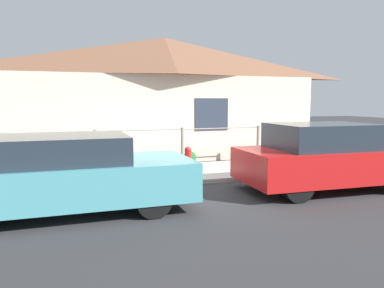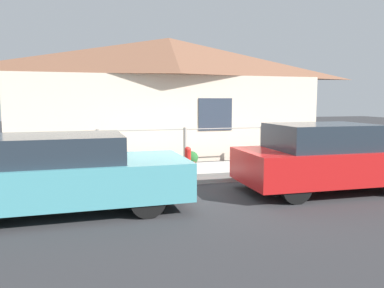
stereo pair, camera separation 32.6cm
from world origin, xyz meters
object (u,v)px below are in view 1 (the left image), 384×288
object	(u,v)px
car_right	(325,157)
potted_plant_near_hydrant	(190,159)
fire_hydrant	(188,162)
car_left	(65,174)

from	to	relation	value
car_right	potted_plant_near_hydrant	bearing A→B (deg)	129.02
fire_hydrant	potted_plant_near_hydrant	world-z (taller)	fire_hydrant
fire_hydrant	potted_plant_near_hydrant	size ratio (longest dim) A/B	1.62
car_left	car_right	world-z (taller)	car_right
fire_hydrant	potted_plant_near_hydrant	bearing A→B (deg)	69.94
car_left	fire_hydrant	world-z (taller)	car_left
car_right	fire_hydrant	size ratio (longest dim) A/B	5.06
car_right	potted_plant_near_hydrant	size ratio (longest dim) A/B	8.21
car_left	potted_plant_near_hydrant	size ratio (longest dim) A/B	9.27
car_left	potted_plant_near_hydrant	xyz separation A→B (m)	(3.14, 2.80, -0.32)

